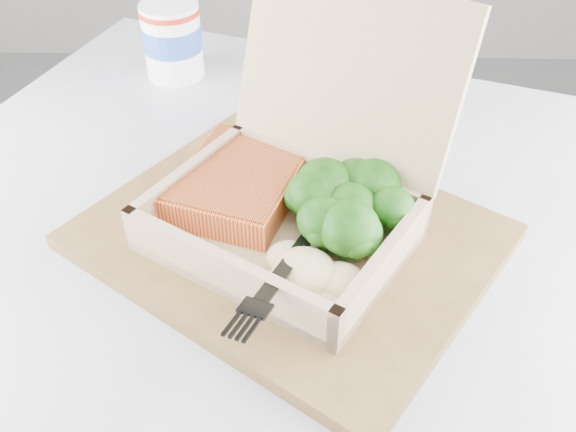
{
  "coord_description": "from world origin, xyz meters",
  "views": [
    {
      "loc": [
        -0.24,
        -0.33,
        1.16
      ],
      "look_at": [
        -0.25,
        0.1,
        0.79
      ],
      "focal_mm": 40.0,
      "sensor_mm": 36.0,
      "label": 1
    }
  ],
  "objects_px": {
    "cafe_table": "(271,384)",
    "takeout_container": "(302,177)",
    "paper_cup": "(172,38)",
    "serving_tray": "(289,237)"
  },
  "relations": [
    {
      "from": "serving_tray",
      "to": "takeout_container",
      "type": "xyz_separation_m",
      "value": [
        0.01,
        0.02,
        0.06
      ]
    },
    {
      "from": "takeout_container",
      "to": "paper_cup",
      "type": "relative_size",
      "value": 3.14
    },
    {
      "from": "serving_tray",
      "to": "cafe_table",
      "type": "bearing_deg",
      "value": -127.37
    },
    {
      "from": "paper_cup",
      "to": "takeout_container",
      "type": "bearing_deg",
      "value": -61.31
    },
    {
      "from": "takeout_container",
      "to": "paper_cup",
      "type": "xyz_separation_m",
      "value": [
        -0.17,
        0.31,
        -0.01
      ]
    },
    {
      "from": "cafe_table",
      "to": "serving_tray",
      "type": "height_order",
      "value": "serving_tray"
    },
    {
      "from": "serving_tray",
      "to": "takeout_container",
      "type": "bearing_deg",
      "value": 56.2
    },
    {
      "from": "cafe_table",
      "to": "paper_cup",
      "type": "bearing_deg",
      "value": 111.52
    },
    {
      "from": "cafe_table",
      "to": "takeout_container",
      "type": "distance_m",
      "value": 0.26
    },
    {
      "from": "serving_tray",
      "to": "paper_cup",
      "type": "relative_size",
      "value": 3.64
    }
  ]
}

